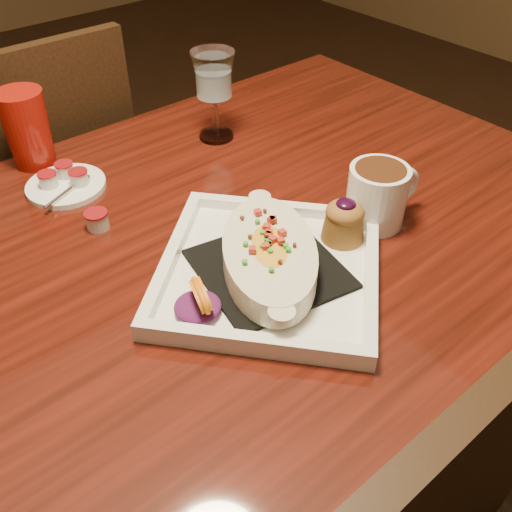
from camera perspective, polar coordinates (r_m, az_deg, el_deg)
floor at (r=1.50m, az=-4.71°, el=-22.09°), size 7.00×7.00×0.00m
table at (r=0.97m, az=-6.76°, el=-3.77°), size 1.50×0.90×0.75m
chair_far at (r=1.52m, az=-20.01°, el=5.12°), size 0.42×0.42×0.93m
plate at (r=0.84m, az=1.85°, el=-0.35°), size 0.44×0.44×0.08m
coffee_mug at (r=0.95m, az=12.16°, el=6.16°), size 0.14×0.10×0.10m
goblet at (r=1.15m, az=-4.26°, el=17.17°), size 0.09×0.09×0.18m
saucer at (r=1.09m, az=-18.53°, el=6.91°), size 0.14×0.14×0.10m
creamer_loose at (r=0.97m, az=-15.61°, el=3.49°), size 0.04×0.04×0.03m
red_tumbler at (r=1.16m, az=-21.90°, el=11.70°), size 0.09×0.09×0.15m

